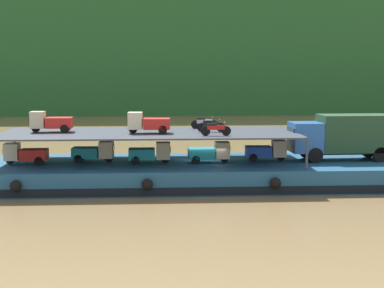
% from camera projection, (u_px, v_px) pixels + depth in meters
% --- Properties ---
extents(ground_plane, '(400.00, 400.00, 0.00)m').
position_uv_depth(ground_plane, '(206.00, 184.00, 37.32)').
color(ground_plane, brown).
extents(hillside_far_bank, '(133.78, 32.34, 31.76)m').
position_uv_depth(hillside_far_bank, '(174.00, 19.00, 108.70)').
color(hillside_far_bank, '#235628').
rests_on(hillside_far_bank, ground).
extents(cargo_barge, '(28.75, 8.71, 1.50)m').
position_uv_depth(cargo_barge, '(206.00, 173.00, 37.20)').
color(cargo_barge, navy).
rests_on(cargo_barge, ground).
extents(covered_lorry, '(7.90, 2.45, 3.10)m').
position_uv_depth(covered_lorry, '(343.00, 135.00, 37.62)').
color(covered_lorry, '#285BA3').
rests_on(covered_lorry, cargo_barge).
extents(cargo_rack, '(19.55, 7.37, 2.00)m').
position_uv_depth(cargo_rack, '(149.00, 133.00, 36.66)').
color(cargo_rack, '#383D47').
rests_on(cargo_rack, cargo_barge).
extents(mini_truck_lower_stern, '(2.75, 1.21, 1.38)m').
position_uv_depth(mini_truck_lower_stern, '(25.00, 154.00, 36.05)').
color(mini_truck_lower_stern, red).
rests_on(mini_truck_lower_stern, cargo_barge).
extents(mini_truck_lower_aft, '(2.79, 1.29, 1.38)m').
position_uv_depth(mini_truck_lower_aft, '(94.00, 152.00, 36.93)').
color(mini_truck_lower_aft, teal).
rests_on(mini_truck_lower_aft, cargo_barge).
extents(mini_truck_lower_mid, '(2.75, 1.22, 1.38)m').
position_uv_depth(mini_truck_lower_mid, '(150.00, 153.00, 36.40)').
color(mini_truck_lower_mid, teal).
rests_on(mini_truck_lower_mid, cargo_barge).
extents(mini_truck_lower_fore, '(2.77, 1.26, 1.38)m').
position_uv_depth(mini_truck_lower_fore, '(210.00, 152.00, 36.64)').
color(mini_truck_lower_fore, teal).
rests_on(mini_truck_lower_fore, cargo_barge).
extents(mini_truck_lower_bow, '(2.79, 1.28, 1.38)m').
position_uv_depth(mini_truck_lower_bow, '(267.00, 150.00, 37.49)').
color(mini_truck_lower_bow, '#1E47B7').
rests_on(mini_truck_lower_bow, cargo_barge).
extents(mini_truck_upper_stern, '(2.76, 1.23, 1.38)m').
position_uv_depth(mini_truck_upper_stern, '(51.00, 122.00, 36.70)').
color(mini_truck_upper_stern, red).
rests_on(mini_truck_upper_stern, cargo_rack).
extents(mini_truck_upper_mid, '(2.78, 1.27, 1.38)m').
position_uv_depth(mini_truck_upper_mid, '(148.00, 123.00, 35.99)').
color(mini_truck_upper_mid, red).
rests_on(mini_truck_upper_mid, cargo_rack).
extents(motorcycle_upper_port, '(1.90, 0.55, 0.87)m').
position_uv_depth(motorcycle_upper_port, '(216.00, 129.00, 34.66)').
color(motorcycle_upper_port, black).
rests_on(motorcycle_upper_port, cargo_rack).
extents(motorcycle_upper_centre, '(1.90, 0.55, 0.87)m').
position_uv_depth(motorcycle_upper_centre, '(211.00, 126.00, 36.85)').
color(motorcycle_upper_centre, black).
rests_on(motorcycle_upper_centre, cargo_rack).
extents(motorcycle_upper_stbd, '(1.90, 0.55, 0.87)m').
position_uv_depth(motorcycle_upper_stbd, '(204.00, 123.00, 39.02)').
color(motorcycle_upper_stbd, black).
rests_on(motorcycle_upper_stbd, cargo_rack).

